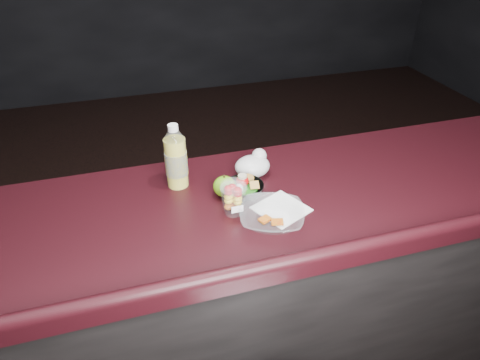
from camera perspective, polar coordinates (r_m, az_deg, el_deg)
name	(u,v)px	position (r m, az deg, el deg)	size (l,w,h in m)	color
counter	(244,297)	(1.89, 0.57, -15.30)	(4.06, 0.71, 1.02)	black
lemonade_bottle	(176,161)	(1.59, -8.52, 2.56)	(0.08, 0.08, 0.25)	gold
fruit_cup	(234,196)	(1.45, -0.87, -2.18)	(0.09, 0.09, 0.13)	white
green_apple	(224,186)	(1.55, -2.08, -0.85)	(0.08, 0.08, 0.09)	#518E10
plastic_bag	(253,165)	(1.67, 1.79, 2.03)	(0.14, 0.11, 0.10)	silver
snack_bowl	(244,189)	(1.56, 0.51, -1.17)	(0.19, 0.19, 0.08)	black
takeout_bowl	(272,217)	(1.43, 4.25, -4.90)	(0.28, 0.28, 0.05)	silver
paper_napkin	(281,209)	(1.51, 5.52, -3.86)	(0.16, 0.16, 0.00)	white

